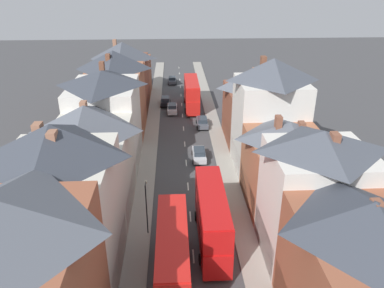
{
  "coord_description": "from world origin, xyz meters",
  "views": [
    {
      "loc": [
        -1.43,
        -14.19,
        23.32
      ],
      "look_at": [
        0.76,
        29.66,
        2.93
      ],
      "focal_mm": 35.0,
      "sensor_mm": 36.0,
      "label": 1
    }
  ],
  "objects_px": {
    "car_near_blue": "(189,89)",
    "car_mid_black": "(172,108)",
    "double_decker_bus_mid_street": "(192,93)",
    "car_parked_right_a": "(202,122)",
    "double_decker_bus_lead": "(173,256)",
    "car_near_silver": "(199,154)",
    "double_decker_bus_far_approaching": "(212,217)",
    "car_parked_left_a": "(172,80)",
    "car_parked_left_b": "(165,101)",
    "street_lamp": "(146,205)"
  },
  "relations": [
    {
      "from": "double_decker_bus_mid_street",
      "to": "car_parked_left_a",
      "type": "height_order",
      "value": "double_decker_bus_mid_street"
    },
    {
      "from": "double_decker_bus_mid_street",
      "to": "street_lamp",
      "type": "bearing_deg",
      "value": -99.41
    },
    {
      "from": "double_decker_bus_mid_street",
      "to": "car_parked_right_a",
      "type": "height_order",
      "value": "double_decker_bus_mid_street"
    },
    {
      "from": "car_parked_right_a",
      "to": "car_mid_black",
      "type": "bearing_deg",
      "value": 125.9
    },
    {
      "from": "double_decker_bus_mid_street",
      "to": "car_parked_left_a",
      "type": "relative_size",
      "value": 2.72
    },
    {
      "from": "double_decker_bus_lead",
      "to": "car_near_silver",
      "type": "relative_size",
      "value": 2.43
    },
    {
      "from": "double_decker_bus_far_approaching",
      "to": "car_near_silver",
      "type": "bearing_deg",
      "value": 89.97
    },
    {
      "from": "car_near_blue",
      "to": "car_mid_black",
      "type": "height_order",
      "value": "car_mid_black"
    },
    {
      "from": "car_parked_left_a",
      "to": "street_lamp",
      "type": "xyz_separation_m",
      "value": [
        -2.45,
        -53.32,
        2.43
      ]
    },
    {
      "from": "double_decker_bus_mid_street",
      "to": "car_mid_black",
      "type": "xyz_separation_m",
      "value": [
        -3.59,
        -2.43,
        -1.96
      ]
    },
    {
      "from": "double_decker_bus_mid_street",
      "to": "car_near_blue",
      "type": "relative_size",
      "value": 2.8
    },
    {
      "from": "double_decker_bus_mid_street",
      "to": "car_parked_left_a",
      "type": "xyz_separation_m",
      "value": [
        -3.59,
        16.88,
        -2.01
      ]
    },
    {
      "from": "car_near_silver",
      "to": "car_parked_right_a",
      "type": "bearing_deg",
      "value": 83.69
    },
    {
      "from": "double_decker_bus_mid_street",
      "to": "car_parked_left_b",
      "type": "bearing_deg",
      "value": 158.91
    },
    {
      "from": "car_parked_left_b",
      "to": "street_lamp",
      "type": "xyz_separation_m",
      "value": [
        -1.15,
        -38.32,
        2.4
      ]
    },
    {
      "from": "double_decker_bus_mid_street",
      "to": "car_mid_black",
      "type": "distance_m",
      "value": 4.76
    },
    {
      "from": "double_decker_bus_far_approaching",
      "to": "car_mid_black",
      "type": "height_order",
      "value": "double_decker_bus_far_approaching"
    },
    {
      "from": "double_decker_bus_mid_street",
      "to": "double_decker_bus_far_approaching",
      "type": "height_order",
      "value": "same"
    },
    {
      "from": "car_parked_right_a",
      "to": "car_mid_black",
      "type": "relative_size",
      "value": 1.07
    },
    {
      "from": "double_decker_bus_lead",
      "to": "double_decker_bus_mid_street",
      "type": "xyz_separation_m",
      "value": [
        3.6,
        43.05,
        0.0
      ]
    },
    {
      "from": "double_decker_bus_mid_street",
      "to": "car_mid_black",
      "type": "relative_size",
      "value": 2.56
    },
    {
      "from": "street_lamp",
      "to": "car_parked_right_a",
      "type": "bearing_deg",
      "value": 74.9
    },
    {
      "from": "car_near_blue",
      "to": "car_parked_right_a",
      "type": "distance_m",
      "value": 18.64
    },
    {
      "from": "car_parked_left_a",
      "to": "car_mid_black",
      "type": "height_order",
      "value": "car_mid_black"
    },
    {
      "from": "double_decker_bus_lead",
      "to": "car_parked_right_a",
      "type": "distance_m",
      "value": 34.26
    },
    {
      "from": "car_near_silver",
      "to": "car_parked_left_b",
      "type": "relative_size",
      "value": 1.04
    },
    {
      "from": "double_decker_bus_far_approaching",
      "to": "car_parked_left_a",
      "type": "relative_size",
      "value": 2.72
    },
    {
      "from": "car_parked_left_b",
      "to": "double_decker_bus_lead",
      "type": "bearing_deg",
      "value": -88.35
    },
    {
      "from": "car_near_blue",
      "to": "car_parked_right_a",
      "type": "xyz_separation_m",
      "value": [
        1.3,
        -18.59,
        -0.03
      ]
    },
    {
      "from": "car_near_blue",
      "to": "car_parked_left_b",
      "type": "bearing_deg",
      "value": -123.15
    },
    {
      "from": "car_parked_right_a",
      "to": "car_parked_left_b",
      "type": "relative_size",
      "value": 1.06
    },
    {
      "from": "car_near_blue",
      "to": "street_lamp",
      "type": "distance_m",
      "value": 46.29
    },
    {
      "from": "car_parked_right_a",
      "to": "car_parked_left_b",
      "type": "height_order",
      "value": "car_parked_left_b"
    },
    {
      "from": "double_decker_bus_mid_street",
      "to": "car_parked_left_a",
      "type": "bearing_deg",
      "value": 102.01
    },
    {
      "from": "car_parked_right_a",
      "to": "car_near_blue",
      "type": "bearing_deg",
      "value": 94.0
    },
    {
      "from": "double_decker_bus_mid_street",
      "to": "car_parked_left_b",
      "type": "distance_m",
      "value": 5.6
    },
    {
      "from": "car_parked_right_a",
      "to": "car_parked_left_b",
      "type": "bearing_deg",
      "value": 119.21
    },
    {
      "from": "car_near_blue",
      "to": "car_mid_black",
      "type": "distance_m",
      "value": 12.36
    },
    {
      "from": "double_decker_bus_lead",
      "to": "car_near_silver",
      "type": "xyz_separation_m",
      "value": [
        3.61,
        22.1,
        -2.02
      ]
    },
    {
      "from": "car_near_silver",
      "to": "car_parked_right_a",
      "type": "distance_m",
      "value": 11.82
    },
    {
      "from": "car_mid_black",
      "to": "car_parked_right_a",
      "type": "bearing_deg",
      "value": -54.1
    },
    {
      "from": "double_decker_bus_lead",
      "to": "double_decker_bus_far_approaching",
      "type": "height_order",
      "value": "same"
    },
    {
      "from": "double_decker_bus_far_approaching",
      "to": "car_parked_right_a",
      "type": "relative_size",
      "value": 2.39
    },
    {
      "from": "car_parked_left_a",
      "to": "street_lamp",
      "type": "relative_size",
      "value": 0.72
    },
    {
      "from": "double_decker_bus_lead",
      "to": "double_decker_bus_far_approaching",
      "type": "distance_m",
      "value": 6.24
    },
    {
      "from": "car_parked_left_a",
      "to": "car_near_silver",
      "type": "bearing_deg",
      "value": -84.56
    },
    {
      "from": "car_parked_left_b",
      "to": "car_near_blue",
      "type": "bearing_deg",
      "value": 56.85
    },
    {
      "from": "double_decker_bus_far_approaching",
      "to": "car_parked_right_a",
      "type": "distance_m",
      "value": 28.85
    },
    {
      "from": "car_near_blue",
      "to": "car_parked_left_a",
      "type": "relative_size",
      "value": 0.97
    },
    {
      "from": "double_decker_bus_lead",
      "to": "double_decker_bus_far_approaching",
      "type": "xyz_separation_m",
      "value": [
        3.6,
        5.1,
        0.0
      ]
    }
  ]
}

